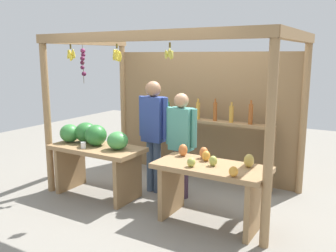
% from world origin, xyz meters
% --- Properties ---
extents(ground_plane, '(12.00, 12.00, 0.00)m').
position_xyz_m(ground_plane, '(0.00, 0.00, 0.00)').
color(ground_plane, gray).
rests_on(ground_plane, ground).
extents(market_stall, '(3.34, 1.91, 2.28)m').
position_xyz_m(market_stall, '(-0.01, 0.42, 1.32)').
color(market_stall, '#99754C').
rests_on(market_stall, ground).
extents(fruit_counter_left, '(1.37, 0.64, 1.03)m').
position_xyz_m(fruit_counter_left, '(-0.95, -0.65, 0.70)').
color(fruit_counter_left, '#99754C').
rests_on(fruit_counter_left, ground).
extents(fruit_counter_right, '(1.35, 0.65, 0.89)m').
position_xyz_m(fruit_counter_right, '(0.88, -0.67, 0.55)').
color(fruit_counter_right, '#99754C').
rests_on(fruit_counter_right, ground).
extents(bottle_shelf_unit, '(2.14, 0.22, 1.36)m').
position_xyz_m(bottle_shelf_unit, '(0.18, 0.67, 0.81)').
color(bottle_shelf_unit, '#99754C').
rests_on(bottle_shelf_unit, ground).
extents(vendor_man, '(0.48, 0.22, 1.64)m').
position_xyz_m(vendor_man, '(-0.27, -0.14, 0.99)').
color(vendor_man, '#3F526D').
rests_on(vendor_man, ground).
extents(vendor_woman, '(0.48, 0.20, 1.49)m').
position_xyz_m(vendor_woman, '(0.18, -0.13, 0.89)').
color(vendor_woman, '#453043').
rests_on(vendor_woman, ground).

